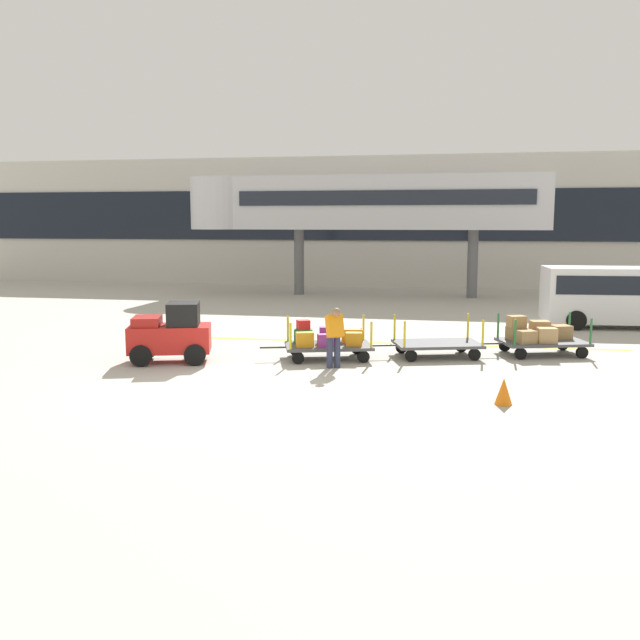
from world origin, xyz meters
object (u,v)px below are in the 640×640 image
baggage_handler (334,335)px  baggage_cart_middle (437,344)px  shuttle_van (616,292)px  baggage_cart_lead (327,341)px  safety_cone_near (504,391)px  baggage_tug (171,334)px  baggage_cart_tail (539,336)px

baggage_handler → baggage_cart_middle: bearing=39.0°
baggage_handler → shuttle_van: 12.10m
baggage_cart_lead → safety_cone_near: baggage_cart_lead is taller
shuttle_van → safety_cone_near: shuttle_van is taller
baggage_tug → baggage_cart_tail: bearing=17.0°
baggage_cart_lead → baggage_handler: (0.41, -1.18, 0.39)m
baggage_handler → safety_cone_near: 4.89m
baggage_cart_middle → baggage_cart_tail: 2.93m
baggage_cart_middle → safety_cone_near: size_ratio=5.60×
baggage_handler → safety_cone_near: baggage_handler is taller
baggage_cart_tail → shuttle_van: 6.59m
baggage_cart_lead → baggage_tug: bearing=-163.0°
baggage_tug → baggage_cart_tail: baggage_tug is taller
safety_cone_near → baggage_tug: bearing=161.6°
baggage_cart_tail → shuttle_van: shuttle_van is taller
baggage_cart_middle → safety_cone_near: 5.04m
baggage_cart_tail → baggage_handler: size_ratio=1.97×
baggage_tug → baggage_cart_middle: baggage_tug is taller
baggage_cart_lead → safety_cone_near: size_ratio=5.60×
baggage_tug → safety_cone_near: baggage_tug is taller
baggage_cart_lead → baggage_cart_middle: same height
shuttle_van → baggage_cart_middle: bearing=-132.0°
baggage_cart_tail → safety_cone_near: 5.87m
baggage_cart_tail → baggage_handler: bearing=-151.1°
baggage_tug → baggage_cart_middle: size_ratio=0.76×
shuttle_van → safety_cone_near: bearing=-111.4°
baggage_cart_lead → shuttle_van: shuttle_van is taller
baggage_tug → safety_cone_near: bearing=-18.4°
shuttle_van → baggage_tug: bearing=-145.9°
shuttle_van → safety_cone_near: (-4.49, -11.44, -0.96)m
baggage_cart_middle → shuttle_van: bearing=48.0°
baggage_handler → shuttle_van: bearing=45.6°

